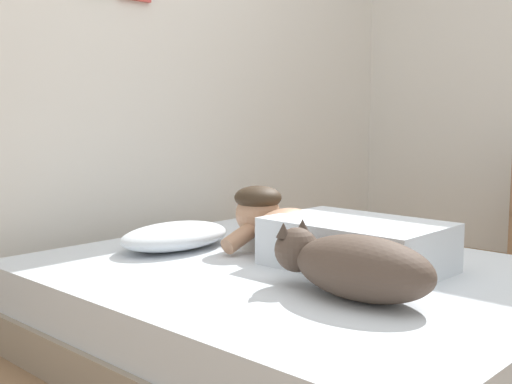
% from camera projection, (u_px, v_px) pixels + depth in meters
% --- Properties ---
extents(ground_plane, '(12.96, 12.96, 0.00)m').
position_uv_depth(ground_plane, '(382.00, 377.00, 2.19)').
color(ground_plane, '#8C6B4C').
extents(back_wall, '(4.48, 0.12, 2.50)m').
position_uv_depth(back_wall, '(108.00, 41.00, 3.11)').
color(back_wall, silver).
rests_on(back_wall, ground).
extents(bed, '(1.58, 1.97, 0.33)m').
position_uv_depth(bed, '(295.00, 310.00, 2.41)').
color(bed, gray).
rests_on(bed, ground).
extents(pillow, '(0.52, 0.32, 0.11)m').
position_uv_depth(pillow, '(175.00, 236.00, 2.71)').
color(pillow, silver).
rests_on(pillow, bed).
extents(person_lying, '(0.43, 0.92, 0.27)m').
position_uv_depth(person_lying, '(326.00, 235.00, 2.46)').
color(person_lying, silver).
rests_on(person_lying, bed).
extents(dog, '(0.26, 0.57, 0.21)m').
position_uv_depth(dog, '(354.00, 265.00, 1.98)').
color(dog, '#4C3D33').
rests_on(dog, bed).
extents(coffee_cup, '(0.12, 0.09, 0.07)m').
position_uv_depth(coffee_cup, '(252.00, 241.00, 2.69)').
color(coffee_cup, white).
rests_on(coffee_cup, bed).
extents(cell_phone, '(0.07, 0.14, 0.01)m').
position_uv_depth(cell_phone, '(307.00, 264.00, 2.42)').
color(cell_phone, black).
rests_on(cell_phone, bed).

